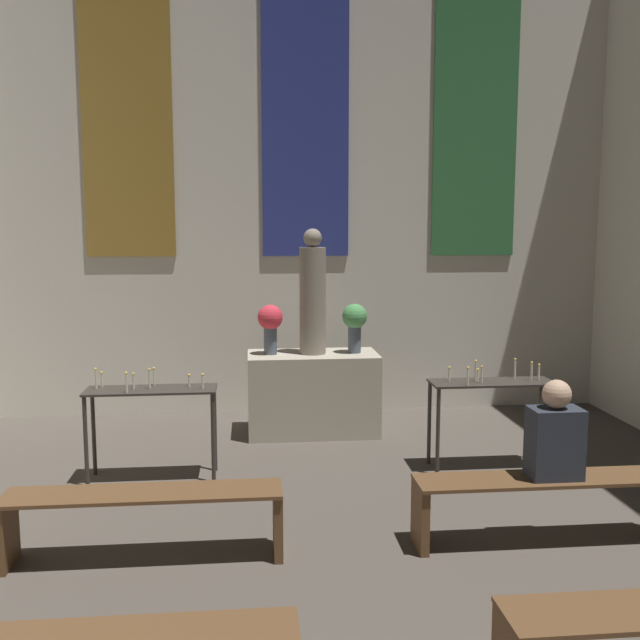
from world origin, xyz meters
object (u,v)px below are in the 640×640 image
at_px(statue, 313,296).
at_px(pew_back_right, 544,496).
at_px(candle_rack_left, 151,404).
at_px(pew_back_left, 144,511).
at_px(person_seated, 555,435).
at_px(flower_vase_right, 355,322).
at_px(candle_rack_right, 491,396).
at_px(altar, 313,393).
at_px(flower_vase_left, 270,323).

relative_size(statue, pew_back_right, 0.72).
height_order(candle_rack_left, pew_back_left, candle_rack_left).
bearing_deg(person_seated, pew_back_right, -180.00).
xyz_separation_m(statue, flower_vase_right, (0.46, 0.00, -0.28)).
height_order(candle_rack_right, pew_back_left, candle_rack_right).
bearing_deg(flower_vase_right, candle_rack_left, -147.09).
distance_m(altar, candle_rack_right, 2.03).
bearing_deg(statue, flower_vase_left, 180.00).
xyz_separation_m(statue, candle_rack_right, (1.55, -1.30, -0.82)).
bearing_deg(candle_rack_left, flower_vase_right, 32.91).
height_order(altar, candle_rack_right, candle_rack_right).
distance_m(flower_vase_left, candle_rack_left, 1.78).
distance_m(candle_rack_left, pew_back_left, 1.63).
relative_size(altar, flower_vase_left, 2.62).
bearing_deg(statue, pew_back_left, -115.73).
bearing_deg(flower_vase_left, flower_vase_right, 0.00).
distance_m(statue, flower_vase_right, 0.54).
bearing_deg(statue, candle_rack_right, -40.01).
relative_size(pew_back_left, pew_back_right, 1.00).
bearing_deg(pew_back_right, candle_rack_left, 151.60).
distance_m(flower_vase_right, pew_back_left, 3.54).
bearing_deg(flower_vase_right, altar, 180.00).
bearing_deg(flower_vase_right, pew_back_left, -122.60).
bearing_deg(pew_back_right, altar, 115.73).
bearing_deg(pew_back_left, flower_vase_right, 57.40).
relative_size(candle_rack_left, person_seated, 1.63).
xyz_separation_m(flower_vase_left, flower_vase_right, (0.91, 0.00, 0.00)).
bearing_deg(flower_vase_left, pew_back_left, -107.98).
distance_m(altar, flower_vase_left, 0.90).
distance_m(flower_vase_left, pew_back_left, 3.16).
distance_m(candle_rack_left, pew_back_right, 3.36).
height_order(flower_vase_left, candle_rack_right, flower_vase_left).
distance_m(flower_vase_right, person_seated, 3.09).
xyz_separation_m(pew_back_left, pew_back_right, (2.78, 0.00, 0.00)).
bearing_deg(person_seated, statue, 116.69).
relative_size(statue, candle_rack_left, 1.17).
relative_size(candle_rack_left, pew_back_right, 0.62).
relative_size(flower_vase_right, candle_rack_right, 0.47).
xyz_separation_m(pew_back_left, person_seated, (2.84, 0.00, 0.44)).
bearing_deg(altar, candle_rack_left, -140.06).
relative_size(flower_vase_left, candle_rack_left, 0.47).
bearing_deg(pew_back_right, person_seated, 0.00).
height_order(flower_vase_left, person_seated, flower_vase_left).
xyz_separation_m(statue, flower_vase_left, (-0.46, 0.00, -0.28)).
bearing_deg(statue, person_seated, -63.31).
xyz_separation_m(altar, person_seated, (1.45, -2.89, 0.35)).
xyz_separation_m(flower_vase_left, candle_rack_right, (2.00, -1.30, -0.53)).
xyz_separation_m(pew_back_right, person_seated, (0.06, 0.00, 0.44)).
bearing_deg(pew_back_right, pew_back_left, 180.00).
distance_m(statue, flower_vase_left, 0.54).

